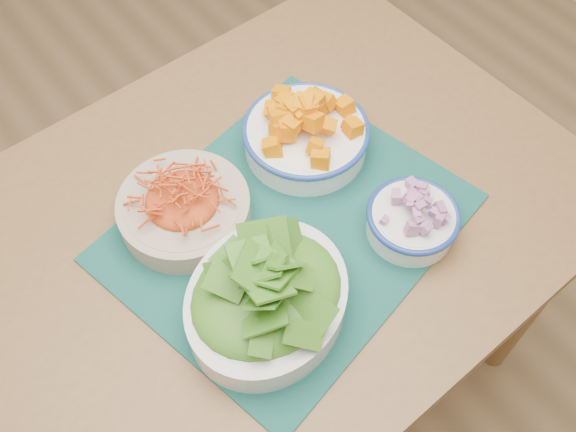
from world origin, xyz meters
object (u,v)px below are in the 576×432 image
object	(u,v)px
squash_bowl	(306,130)
lettuce_bowl	(266,292)
placemat	(288,227)
carrot_bowl	(183,204)
onion_bowl	(413,218)
table	(240,262)

from	to	relation	value
squash_bowl	lettuce_bowl	world-z (taller)	lettuce_bowl
placemat	squash_bowl	xyz separation A→B (m)	(0.12, 0.11, 0.05)
placemat	lettuce_bowl	size ratio (longest dim) A/B	1.62
carrot_bowl	squash_bowl	size ratio (longest dim) A/B	1.20
squash_bowl	onion_bowl	world-z (taller)	squash_bowl
table	onion_bowl	bearing A→B (deg)	-39.05
squash_bowl	onion_bowl	bearing A→B (deg)	-83.56
table	onion_bowl	size ratio (longest dim) A/B	7.72
lettuce_bowl	onion_bowl	distance (m)	0.27
squash_bowl	lettuce_bowl	distance (m)	0.32
onion_bowl	lettuce_bowl	bearing A→B (deg)	174.58
table	onion_bowl	xyz separation A→B (m)	(0.23, -0.17, 0.14)
table	carrot_bowl	distance (m)	0.17
table	carrot_bowl	xyz separation A→B (m)	(-0.05, 0.07, 0.14)
placemat	onion_bowl	world-z (taller)	onion_bowl
table	onion_bowl	world-z (taller)	onion_bowl
table	lettuce_bowl	bearing A→B (deg)	-108.30
squash_bowl	lettuce_bowl	xyz separation A→B (m)	(-0.24, -0.21, 0.01)
carrot_bowl	lettuce_bowl	size ratio (longest dim) A/B	0.85
placemat	table	bearing A→B (deg)	136.86
lettuce_bowl	onion_bowl	bearing A→B (deg)	-27.33
carrot_bowl	table	bearing A→B (deg)	-54.47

